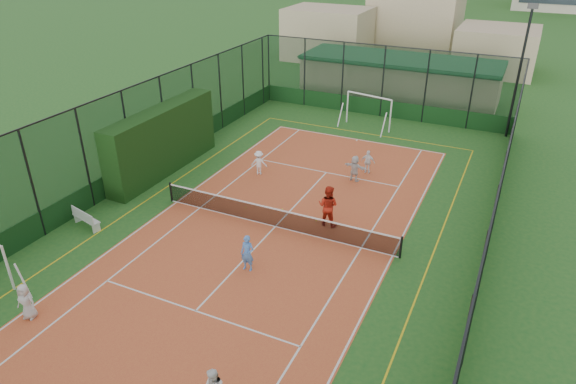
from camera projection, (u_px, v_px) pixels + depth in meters
name	position (u px, v px, depth m)	size (l,w,h in m)	color
ground	(275.00, 227.00, 23.50)	(300.00, 300.00, 0.00)	#1E5721
court_slab	(275.00, 227.00, 23.50)	(11.17, 23.97, 0.01)	#B63B28
tennis_net	(275.00, 217.00, 23.26)	(11.67, 0.12, 1.06)	black
perimeter_fence	(275.00, 178.00, 22.35)	(18.12, 34.12, 5.00)	black
floodlight_ne	(519.00, 74.00, 31.65)	(0.60, 0.26, 8.25)	black
clubhouse	(399.00, 78.00, 40.42)	(15.20, 7.20, 3.15)	tan
hedge_left	(163.00, 140.00, 28.09)	(1.23, 8.22, 3.60)	black
white_bench	(86.00, 218.00, 23.31)	(1.67, 0.46, 0.94)	white
futsal_goal_far	(368.00, 112.00, 34.59)	(3.42, 0.99, 2.20)	white
child_near_left	(26.00, 302.00, 17.76)	(0.68, 0.44, 1.39)	silver
child_near_mid	(247.00, 253.00, 20.24)	(0.56, 0.37, 1.54)	#4F8AE0
child_far_left	(259.00, 163.00, 28.15)	(0.89, 0.51, 1.37)	white
child_far_right	(368.00, 162.00, 28.30)	(0.78, 0.33, 1.33)	white
child_far_back	(355.00, 168.00, 27.41)	(1.34, 0.43, 1.44)	silver
coach	(328.00, 206.00, 23.23)	(0.95, 0.74, 1.96)	red
tennis_balls	(281.00, 212.00, 24.60)	(3.67, 0.69, 0.07)	#CCE033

